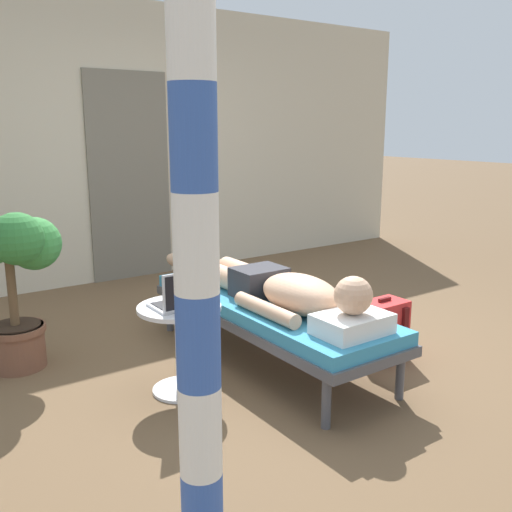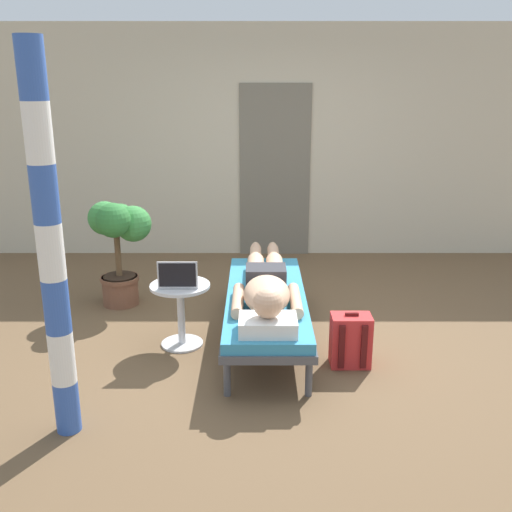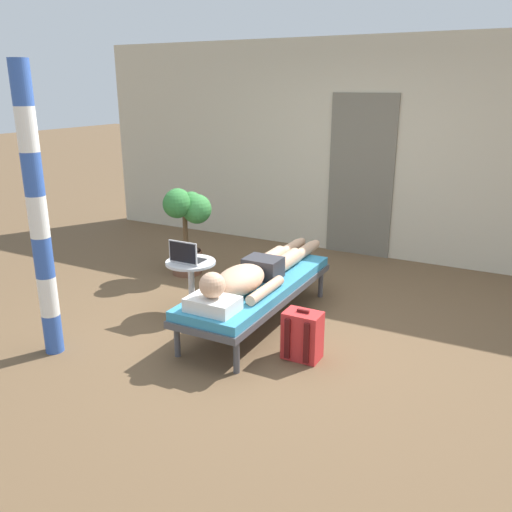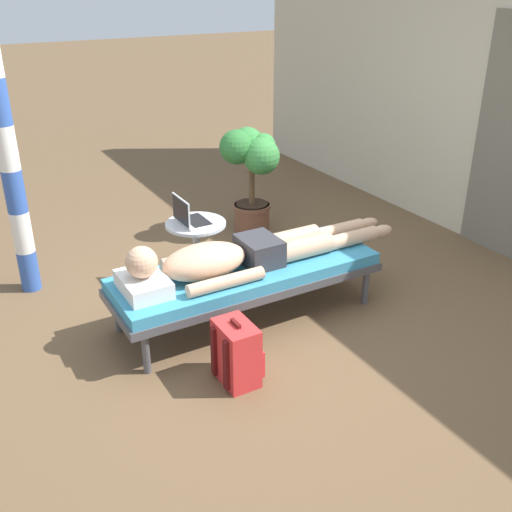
% 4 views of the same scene
% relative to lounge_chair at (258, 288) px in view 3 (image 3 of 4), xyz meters
% --- Properties ---
extents(ground_plane, '(40.00, 40.00, 0.00)m').
position_rel_lounge_chair_xyz_m(ground_plane, '(0.13, 0.01, -0.35)').
color(ground_plane, brown).
extents(house_wall_back, '(7.60, 0.20, 2.70)m').
position_rel_lounge_chair_xyz_m(house_wall_back, '(0.00, 2.64, 1.00)').
color(house_wall_back, beige).
rests_on(house_wall_back, ground).
extents(house_door_panel, '(0.84, 0.03, 2.04)m').
position_rel_lounge_chair_xyz_m(house_door_panel, '(0.14, 2.53, 0.67)').
color(house_door_panel, '#6D6759').
rests_on(house_door_panel, ground).
extents(lounge_chair, '(0.66, 1.96, 0.42)m').
position_rel_lounge_chair_xyz_m(lounge_chair, '(0.00, 0.00, 0.00)').
color(lounge_chair, '#4C4C51').
rests_on(lounge_chair, ground).
extents(person_reclining, '(0.53, 2.17, 0.32)m').
position_rel_lounge_chair_xyz_m(person_reclining, '(0.00, -0.09, 0.17)').
color(person_reclining, white).
rests_on(person_reclining, lounge_chair).
extents(side_table, '(0.48, 0.48, 0.52)m').
position_rel_lounge_chair_xyz_m(side_table, '(-0.69, -0.08, 0.01)').
color(side_table, silver).
rests_on(side_table, ground).
extents(laptop, '(0.31, 0.24, 0.23)m').
position_rel_lounge_chair_xyz_m(laptop, '(-0.69, -0.13, 0.24)').
color(laptop, silver).
rests_on(laptop, side_table).
extents(backpack, '(0.30, 0.26, 0.42)m').
position_rel_lounge_chair_xyz_m(backpack, '(0.63, -0.42, -0.15)').
color(backpack, red).
rests_on(backpack, ground).
extents(potted_plant, '(0.59, 0.55, 1.03)m').
position_rel_lounge_chair_xyz_m(potted_plant, '(-1.36, 0.81, 0.32)').
color(potted_plant, brown).
rests_on(potted_plant, ground).
extents(porch_post, '(0.15, 0.15, 2.31)m').
position_rel_lounge_chair_xyz_m(porch_post, '(-1.24, -1.29, 0.81)').
color(porch_post, '#3359B2').
rests_on(porch_post, ground).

